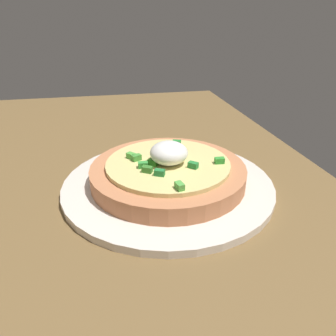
% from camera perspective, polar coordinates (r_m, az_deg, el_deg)
% --- Properties ---
extents(dining_table, '(1.24, 0.76, 0.02)m').
position_cam_1_polar(dining_table, '(0.42, -16.07, -8.99)').
color(dining_table, brown).
rests_on(dining_table, ground).
extents(plate, '(0.29, 0.29, 0.01)m').
position_cam_1_polar(plate, '(0.45, 0.00, -2.89)').
color(plate, silver).
rests_on(plate, dining_table).
extents(pizza, '(0.22, 0.22, 0.06)m').
position_cam_1_polar(pizza, '(0.44, 0.00, -0.51)').
color(pizza, '#C37A4F').
rests_on(pizza, plate).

